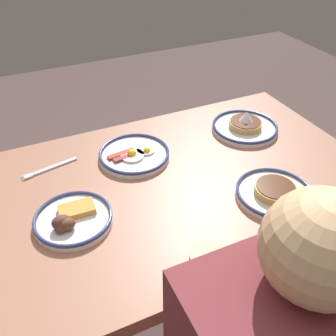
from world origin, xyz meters
The scene contains 7 objects.
ground_plane centered at (0.00, 0.00, 0.00)m, with size 6.00×6.00×0.00m, color #523F3E.
dining_table centered at (0.00, 0.00, 0.67)m, with size 1.42×0.80×0.76m.
plate_near_main centered at (0.26, 0.05, 0.77)m, with size 0.22×0.22×0.05m.
plate_center_pancakes centered at (0.00, -0.17, 0.77)m, with size 0.24×0.24×0.04m.
plate_far_companion centered at (-0.44, -0.16, 0.78)m, with size 0.25×0.25×0.08m.
plate_far_side centered at (-0.31, 0.19, 0.77)m, with size 0.23×0.23×0.04m.
fork_near centered at (0.27, -0.23, 0.76)m, with size 0.19×0.05×0.01m.
Camera 1 is at (0.33, 0.82, 1.51)m, focal length 40.15 mm.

